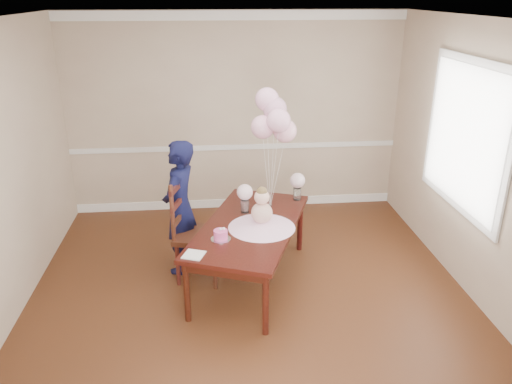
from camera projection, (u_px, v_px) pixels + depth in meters
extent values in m
cube|color=#381B0E|center=(252.00, 306.00, 4.96)|extent=(4.50, 5.00, 0.00)
cube|color=white|center=(250.00, 20.00, 3.95)|extent=(4.50, 5.00, 0.02)
cube|color=tan|center=(235.00, 115.00, 6.76)|extent=(4.50, 0.02, 2.70)
cube|color=tan|center=(301.00, 382.00, 2.15)|extent=(4.50, 0.02, 2.70)
cube|color=tan|center=(491.00, 172.00, 4.66)|extent=(0.02, 5.00, 2.70)
cube|color=silver|center=(236.00, 147.00, 6.92)|extent=(4.50, 0.02, 0.07)
cube|color=white|center=(234.00, 15.00, 6.27)|extent=(4.50, 0.02, 0.12)
cube|color=white|center=(237.00, 203.00, 7.24)|extent=(4.50, 0.02, 0.12)
cube|color=silver|center=(466.00, 136.00, 5.04)|extent=(0.02, 1.66, 1.56)
cube|color=white|center=(464.00, 136.00, 5.04)|extent=(0.01, 1.50, 1.40)
cube|color=black|center=(250.00, 226.00, 5.16)|extent=(1.49, 2.01, 0.05)
cube|color=black|center=(250.00, 232.00, 5.19)|extent=(1.37, 1.89, 0.09)
cylinder|color=black|center=(187.00, 292.00, 4.64)|extent=(0.08, 0.08, 0.63)
cylinder|color=black|center=(266.00, 304.00, 4.45)|extent=(0.08, 0.08, 0.63)
cylinder|color=black|center=(239.00, 219.00, 6.13)|extent=(0.08, 0.08, 0.63)
cylinder|color=black|center=(300.00, 226.00, 5.94)|extent=(0.08, 0.08, 0.63)
cone|color=#FFBBE2|center=(262.00, 223.00, 5.06)|extent=(0.89, 0.89, 0.09)
sphere|color=pink|center=(262.00, 213.00, 5.02)|extent=(0.22, 0.22, 0.22)
sphere|color=beige|center=(262.00, 197.00, 4.96)|extent=(0.15, 0.15, 0.15)
sphere|color=brown|center=(262.00, 192.00, 4.94)|extent=(0.11, 0.11, 0.11)
cylinder|color=#B7B7BB|center=(221.00, 239.00, 4.83)|extent=(0.26, 0.26, 0.01)
cylinder|color=#DF4692|center=(221.00, 235.00, 4.82)|extent=(0.17, 0.17, 0.09)
sphere|color=silver|center=(220.00, 229.00, 4.79)|extent=(0.03, 0.03, 0.03)
sphere|color=white|center=(224.00, 229.00, 4.80)|extent=(0.03, 0.03, 0.03)
cylinder|color=white|center=(245.00, 206.00, 5.40)|extent=(0.12, 0.12, 0.14)
sphere|color=#FFD5DB|center=(245.00, 192.00, 5.34)|extent=(0.17, 0.17, 0.17)
cylinder|color=white|center=(297.00, 194.00, 5.73)|extent=(0.12, 0.12, 0.14)
sphere|color=silver|center=(298.00, 180.00, 5.67)|extent=(0.17, 0.17, 0.17)
cube|color=white|center=(194.00, 255.00, 4.54)|extent=(0.23, 0.23, 0.01)
cylinder|color=#BABABF|center=(270.00, 206.00, 5.57)|extent=(0.05, 0.05, 0.02)
sphere|color=#FFB4D1|center=(263.00, 127.00, 5.26)|extent=(0.25, 0.25, 0.25)
sphere|color=#FFB4D8|center=(279.00, 121.00, 5.14)|extent=(0.25, 0.25, 0.25)
sphere|color=#DB9BBC|center=(275.00, 109.00, 5.25)|extent=(0.25, 0.25, 0.25)
sphere|color=#FFB4DA|center=(267.00, 99.00, 5.25)|extent=(0.25, 0.25, 0.25)
sphere|color=#FFB4CC|center=(285.00, 131.00, 5.29)|extent=(0.25, 0.25, 0.25)
cylinder|color=white|center=(266.00, 173.00, 5.44)|extent=(0.08, 0.03, 0.76)
cylinder|color=white|center=(274.00, 171.00, 5.38)|extent=(0.07, 0.08, 0.84)
cylinder|color=silver|center=(272.00, 165.00, 5.44)|extent=(0.05, 0.08, 0.94)
cylinder|color=white|center=(269.00, 160.00, 5.44)|extent=(0.04, 0.11, 1.02)
cylinder|color=white|center=(277.00, 175.00, 5.46)|extent=(0.14, 0.02, 0.70)
cube|color=#34180E|center=(201.00, 236.00, 5.30)|extent=(0.60, 0.60, 0.06)
cylinder|color=#39130F|center=(178.00, 265.00, 5.25)|extent=(0.05, 0.05, 0.48)
cylinder|color=#37180F|center=(215.00, 268.00, 5.18)|extent=(0.05, 0.05, 0.48)
cylinder|color=#3D1C10|center=(189.00, 247.00, 5.61)|extent=(0.05, 0.05, 0.48)
cylinder|color=#39130F|center=(224.00, 250.00, 5.55)|extent=(0.05, 0.05, 0.48)
cylinder|color=#3D1A10|center=(172.00, 214.00, 5.03)|extent=(0.05, 0.05, 0.62)
cylinder|color=black|center=(185.00, 199.00, 5.40)|extent=(0.05, 0.05, 0.62)
cube|color=#361A0E|center=(179.00, 218.00, 5.26)|extent=(0.15, 0.44, 0.06)
cube|color=#3B1410|center=(178.00, 202.00, 5.20)|extent=(0.15, 0.44, 0.06)
cube|color=black|center=(177.00, 186.00, 5.13)|extent=(0.15, 0.44, 0.06)
imported|color=black|center=(180.00, 207.00, 5.38)|extent=(0.53, 0.64, 1.49)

